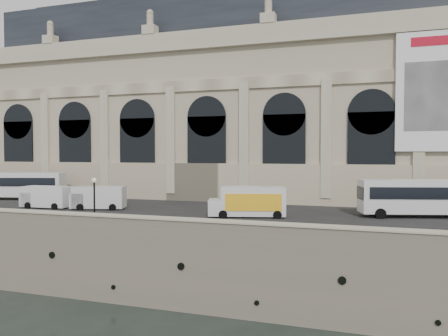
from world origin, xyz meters
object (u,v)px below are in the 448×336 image
(van_b, at_px, (44,197))
(van_c, at_px, (96,198))
(lamp_right, at_px, (94,202))
(bus_left, at_px, (18,185))
(bus_right, at_px, (425,196))
(box_truck, at_px, (249,202))

(van_b, bearing_deg, van_c, 6.60)
(lamp_right, bearing_deg, van_b, 146.48)
(bus_left, height_order, bus_right, bus_right)
(bus_right, bearing_deg, lamp_right, -154.18)
(bus_right, xyz_separation_m, van_c, (-34.13, -4.79, -0.76))
(lamp_right, bearing_deg, bus_right, 25.82)
(bus_right, relative_size, lamp_right, 3.09)
(bus_left, xyz_separation_m, van_b, (9.73, -6.30, -0.77))
(bus_left, bearing_deg, lamp_right, -33.25)
(van_c, bearing_deg, lamp_right, -56.37)
(box_truck, bearing_deg, bus_left, 170.10)
(bus_left, relative_size, van_b, 2.19)
(van_b, height_order, lamp_right, lamp_right)
(bus_left, bearing_deg, van_c, -19.05)
(bus_right, bearing_deg, van_c, -172.01)
(van_c, relative_size, box_truck, 0.79)
(lamp_right, bearing_deg, van_c, 123.63)
(bus_left, height_order, box_truck, bus_left)
(van_b, bearing_deg, bus_left, 147.09)
(box_truck, bearing_deg, lamp_right, -144.04)
(van_b, xyz_separation_m, van_c, (6.38, 0.74, 0.03))
(bus_right, height_order, van_b, bus_right)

